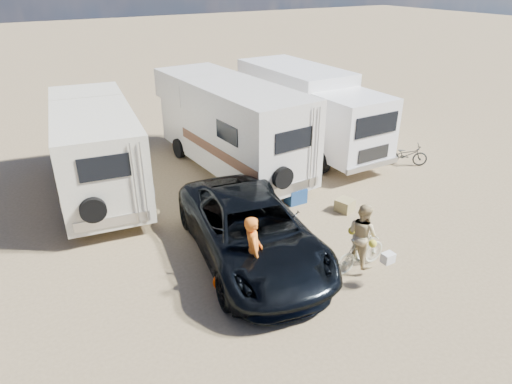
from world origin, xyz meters
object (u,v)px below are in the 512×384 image
rv_main (231,128)px  cooler (296,196)px  rv_left (97,153)px  bike_woman (360,252)px  crate (345,205)px  dark_suv (251,230)px  rider_man (253,258)px  bike_man (253,273)px  bike_parked (406,155)px  rider_woman (362,240)px  box_truck (309,111)px

rv_main → cooler: 3.77m
rv_left → cooler: size_ratio=10.75×
bike_woman → crate: size_ratio=3.27×
dark_suv → cooler: (2.78, 1.99, -0.57)m
rv_main → rider_man: size_ratio=4.11×
bike_man → cooler: size_ratio=3.05×
dark_suv → bike_parked: bearing=26.1°
cooler → crate: (0.99, -1.24, -0.05)m
dark_suv → bike_woman: bearing=-31.1°
rv_main → rider_man: (-2.90, -6.65, -0.75)m
dark_suv → bike_parked: 8.60m
rider_man → crate: (4.41, 1.95, -0.70)m
crate → bike_man: bearing=-156.2°
rv_left → rider_woman: bearing=-51.3°
bike_man → bike_woman: 2.79m
dark_suv → crate: size_ratio=12.06×
rv_main → rider_man: 7.29m
box_truck → dark_suv: (-6.01, -5.76, -0.81)m
rider_woman → bike_parked: (6.14, 4.24, -0.40)m
dark_suv → rider_woman: rider_woman is taller
box_truck → crate: (-2.24, -5.01, -1.43)m
bike_man → crate: 4.83m
rv_left → rider_woman: size_ratio=4.05×
rv_main → crate: (1.52, -4.71, -1.44)m
rv_left → rider_man: size_ratio=3.73×
bike_woman → rider_man: size_ratio=0.89×
rv_main → rv_left: size_ratio=1.10×
rv_left → bike_man: rv_left is taller
dark_suv → rider_woman: 2.75m
rider_man → bike_man: bearing=0.0°
dark_suv → bike_man: 1.40m
bike_man → cooler: bike_man is taller
dark_suv → crate: dark_suv is taller
rv_main → bike_woman: size_ratio=4.60×
rv_main → dark_suv: (-2.26, -5.45, -0.82)m
box_truck → crate: 5.67m
cooler → crate: size_ratio=1.27×
rv_main → rv_left: bearing=172.7°
dark_suv → cooler: bearing=45.0°
bike_man → bike_parked: size_ratio=1.18×
rider_man → bike_woman: bearing=-80.2°
rider_man → crate: bearing=-44.2°
rv_main → bike_parked: size_ratio=4.57×
rv_main → bike_man: (-2.90, -6.65, -1.14)m
box_truck → rider_man: 9.65m
bike_woman → cooler: size_ratio=2.58×
rv_main → cooler: size_ratio=11.86×
rv_left → bike_woman: (4.52, -7.56, -1.00)m
rv_main → dark_suv: bearing=-115.8°
rv_left → bike_parked: 11.22m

